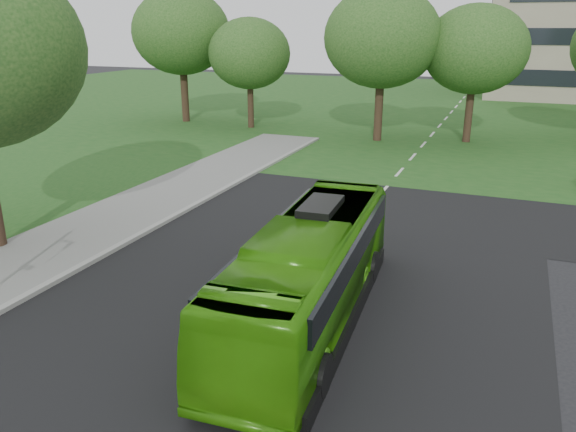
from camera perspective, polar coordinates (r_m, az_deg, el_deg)
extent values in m
plane|color=black|center=(14.78, -2.76, -11.75)|extent=(160.00, 160.00, 0.00)
cube|color=black|center=(32.86, 11.94, 5.18)|extent=(14.00, 120.00, 0.01)
cube|color=black|center=(27.15, 9.61, 2.49)|extent=(80.00, 12.00, 0.01)
cube|color=silver|center=(28.09, 10.07, 3.03)|extent=(0.15, 90.00, 0.01)
cube|color=#1D4F1A|center=(57.29, 16.61, 10.49)|extent=(120.00, 60.00, 0.01)
cylinder|color=black|center=(44.02, -3.81, 10.95)|extent=(0.46, 0.46, 3.09)
ellipsoid|color=#184517|center=(43.65, -3.93, 16.15)|extent=(6.13, 6.13, 5.21)
cylinder|color=black|center=(39.23, 9.17, 10.26)|extent=(0.56, 0.56, 3.71)
ellipsoid|color=#184517|center=(38.83, 9.56, 17.43)|extent=(7.64, 7.64, 6.49)
cylinder|color=black|center=(40.12, 17.85, 9.55)|extent=(0.51, 0.51, 3.38)
ellipsoid|color=#184517|center=(39.72, 18.50, 15.77)|extent=(6.71, 6.71, 5.70)
cylinder|color=black|center=(47.57, -10.43, 11.78)|extent=(0.59, 0.59, 3.94)
ellipsoid|color=#184517|center=(47.25, -10.80, 17.87)|extent=(7.72, 7.72, 6.56)
imported|color=#3D980F|center=(14.75, 2.21, -5.68)|extent=(2.96, 10.17, 2.80)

